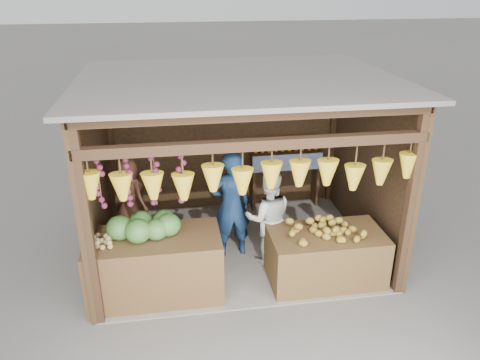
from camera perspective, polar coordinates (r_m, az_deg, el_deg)
name	(u,v)px	position (r m, az deg, el deg)	size (l,w,h in m)	color
ground	(238,247)	(7.41, -0.19, -8.19)	(80.00, 80.00, 0.00)	#514F49
stall_structure	(236,148)	(6.64, -0.44, 3.90)	(4.30, 3.30, 2.66)	slate
back_shelf	(286,162)	(8.35, 5.59, 2.18)	(1.25, 0.32, 1.32)	#382314
counter_left	(155,266)	(6.30, -10.29, -10.30)	(1.71, 0.85, 0.87)	#51381B
counter_right	(325,257)	(6.61, 10.35, -9.18)	(1.54, 0.85, 0.73)	#53391B
stool	(134,239)	(7.49, -12.83, -7.02)	(0.35, 0.35, 0.33)	black
man_standing	(231,205)	(6.84, -1.10, -3.10)	(0.61, 0.40, 1.67)	navy
woman_standing	(268,218)	(6.76, 3.49, -4.66)	(0.69, 0.54, 1.42)	silver
vendor_seated	(129,195)	(7.15, -13.37, -1.83)	(0.57, 0.37, 1.17)	brown
melon_pile	(147,225)	(6.04, -11.25, -5.35)	(1.00, 0.50, 0.32)	#215216
tanfruit_pile	(104,239)	(6.05, -16.29, -6.89)	(0.34, 0.40, 0.13)	#978A46
mango_pile	(328,228)	(6.34, 10.71, -5.73)	(1.40, 0.64, 0.22)	#B54C18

